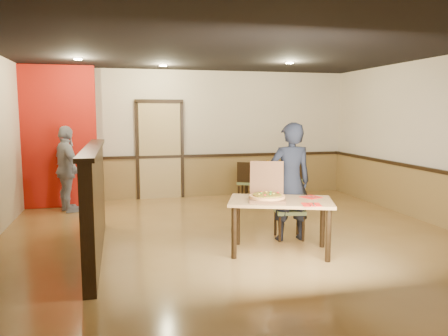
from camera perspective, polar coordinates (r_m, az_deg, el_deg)
The scene contains 26 objects.
floor at distance 6.60m, azimuth 1.65°, elevation -9.30°, with size 7.00×7.00×0.00m, color #A77B41.
ceiling at distance 6.40m, azimuth 1.74°, elevation 15.51°, with size 7.00×7.00×0.00m, color black.
wall_back at distance 9.76m, azimuth -3.73°, elevation 4.42°, with size 7.00×7.00×0.00m, color beige.
wall_right at distance 8.01m, azimuth 26.66°, elevation 3.05°, with size 7.00×7.00×0.00m, color beige.
wainscot_back at distance 9.83m, azimuth -3.65°, elevation -1.12°, with size 7.00×0.04×0.90m, color olive.
chair_rail_back at distance 9.75m, azimuth -3.65°, elevation 1.59°, with size 7.00×0.06×0.06m, color black.
wainscot_right at distance 8.11m, azimuth 26.11°, elevation -3.66°, with size 0.04×7.00×0.90m, color olive.
chair_rail_right at distance 8.02m, azimuth 26.19°, elevation -0.37°, with size 0.06×7.00×0.06m, color black.
back_door at distance 9.64m, azimuth -8.36°, elevation 2.24°, with size 0.90×0.06×2.10m, color tan.
booth_partition at distance 6.03m, azimuth -16.52°, elevation -4.00°, with size 0.20×3.10×1.44m.
red_accent_panel at distance 9.20m, azimuth -21.29°, elevation 3.77°, with size 1.60×0.20×2.78m, color #AF160C.
spot_a at distance 7.98m, azimuth -18.54°, elevation 13.36°, with size 0.14×0.14×0.02m, color beige.
spot_b at distance 8.70m, azimuth -7.98°, elevation 13.13°, with size 0.14×0.14×0.02m, color beige.
spot_c at distance 8.25m, azimuth 8.58°, elevation 13.44°, with size 0.14×0.14×0.02m, color beige.
main_table at distance 5.90m, azimuth 7.39°, elevation -5.17°, with size 1.54×1.18×0.73m.
diner_chair at distance 6.68m, azimuth 8.42°, elevation -5.06°, with size 0.48×0.48×0.85m.
side_chair_left at distance 9.04m, azimuth 3.21°, elevation -1.66°, with size 0.59×0.59×0.88m.
side_chair_right at distance 9.33m, azimuth 8.69°, elevation -1.20°, with size 0.51×0.51×0.95m.
side_table at distance 9.75m, azimuth 4.89°, elevation -0.83°, with size 0.80×0.80×0.68m.
diner at distance 6.47m, azimuth 8.63°, elevation -1.82°, with size 0.64×0.42×1.74m, color black.
passerby at distance 8.76m, azimuth -19.82°, elevation -0.14°, with size 0.96×0.40×1.64m, color gray.
pizza_box at distance 5.87m, azimuth 5.64°, elevation -3.52°, with size 0.60×0.66×0.49m.
pizza at distance 5.82m, azimuth 5.65°, elevation -3.73°, with size 0.47×0.47×0.03m, color #EBA455.
napkin_near at distance 5.63m, azimuth 11.35°, elevation -4.71°, with size 0.28×0.28×0.01m.
napkin_far at distance 6.12m, azimuth 11.30°, elevation -3.74°, with size 0.30×0.30×0.01m.
condiment at distance 9.68m, azimuth 5.72°, elevation 0.59°, with size 0.06×0.06×0.16m, color #99661B.
Camera 1 is at (-1.66, -6.11, 1.88)m, focal length 35.00 mm.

